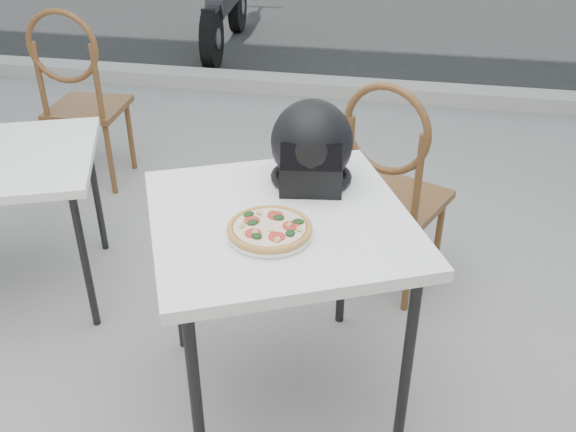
% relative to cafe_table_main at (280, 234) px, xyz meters
% --- Properties ---
extents(ground, '(80.00, 80.00, 0.00)m').
position_rel_cafe_table_main_xyz_m(ground, '(-0.23, 0.42, -0.75)').
color(ground, gray).
rests_on(ground, ground).
extents(curb, '(30.00, 0.25, 0.12)m').
position_rel_cafe_table_main_xyz_m(curb, '(-0.23, 3.42, -0.69)').
color(curb, '#AAA79F').
rests_on(curb, ground).
extents(cafe_table_main, '(1.15, 1.15, 0.82)m').
position_rel_cafe_table_main_xyz_m(cafe_table_main, '(0.00, 0.00, 0.00)').
color(cafe_table_main, white).
rests_on(cafe_table_main, ground).
extents(plate, '(0.31, 0.31, 0.02)m').
position_rel_cafe_table_main_xyz_m(plate, '(-0.01, -0.13, 0.08)').
color(plate, white).
rests_on(plate, cafe_table_main).
extents(pizza, '(0.28, 0.28, 0.03)m').
position_rel_cafe_table_main_xyz_m(pizza, '(-0.01, -0.13, 0.10)').
color(pizza, tan).
rests_on(pizza, plate).
extents(helmet, '(0.34, 0.35, 0.31)m').
position_rel_cafe_table_main_xyz_m(helmet, '(0.06, 0.26, 0.21)').
color(helmet, black).
rests_on(helmet, cafe_table_main).
extents(cafe_chair_main, '(0.55, 0.55, 1.08)m').
position_rel_cafe_table_main_xyz_m(cafe_chair_main, '(0.35, 0.76, -0.15)').
color(cafe_chair_main, brown).
rests_on(cafe_chair_main, ground).
extents(cafe_table_side, '(0.99, 0.99, 0.73)m').
position_rel_cafe_table_main_xyz_m(cafe_table_side, '(-1.32, 0.42, -0.09)').
color(cafe_table_side, white).
rests_on(cafe_table_side, ground).
extents(cafe_chair_side, '(0.45, 0.45, 1.13)m').
position_rel_cafe_table_main_xyz_m(cafe_chair_side, '(-1.52, 1.50, -0.12)').
color(cafe_chair_side, brown).
rests_on(cafe_chair_side, ground).
extents(motorcycle, '(0.50, 1.91, 0.95)m').
position_rel_cafe_table_main_xyz_m(motorcycle, '(-1.50, 4.56, -0.33)').
color(motorcycle, black).
rests_on(motorcycle, street_asphalt).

